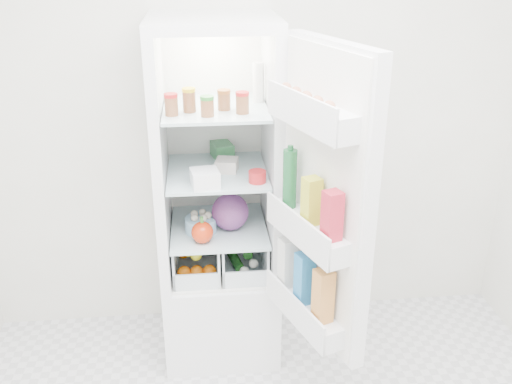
{
  "coord_description": "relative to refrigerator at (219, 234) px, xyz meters",
  "views": [
    {
      "loc": [
        -0.28,
        -1.47,
        2.1
      ],
      "look_at": [
        -0.03,
        0.95,
        1.04
      ],
      "focal_mm": 40.0,
      "sensor_mm": 36.0,
      "label": 1
    }
  ],
  "objects": [
    {
      "name": "room_walls",
      "position": [
        0.2,
        -1.25,
        0.93
      ],
      "size": [
        3.02,
        3.02,
        2.61
      ],
      "color": "silver",
      "rests_on": "ground"
    },
    {
      "name": "refrigerator",
      "position": [
        0.0,
        0.0,
        0.0
      ],
      "size": [
        0.6,
        0.6,
        1.8
      ],
      "color": "white",
      "rests_on": "ground"
    },
    {
      "name": "shelf_low",
      "position": [
        -0.0,
        -0.06,
        0.07
      ],
      "size": [
        0.49,
        0.53,
        0.01
      ],
      "primitive_type": "cube",
      "color": "silver",
      "rests_on": "refrigerator"
    },
    {
      "name": "shelf_mid",
      "position": [
        -0.0,
        -0.06,
        0.38
      ],
      "size": [
        0.49,
        0.53,
        0.02
      ],
      "primitive_type": "cube",
      "color": "silver",
      "rests_on": "refrigerator"
    },
    {
      "name": "shelf_top",
      "position": [
        -0.0,
        -0.06,
        0.71
      ],
      "size": [
        0.49,
        0.53,
        0.02
      ],
      "primitive_type": "cube",
      "color": "silver",
      "rests_on": "refrigerator"
    },
    {
      "name": "crisper_left",
      "position": [
        -0.12,
        -0.06,
        -0.06
      ],
      "size": [
        0.23,
        0.46,
        0.22
      ],
      "primitive_type": null,
      "color": "silver",
      "rests_on": "refrigerator"
    },
    {
      "name": "crisper_right",
      "position": [
        0.12,
        -0.06,
        -0.06
      ],
      "size": [
        0.23,
        0.46,
        0.22
      ],
      "primitive_type": null,
      "color": "silver",
      "rests_on": "refrigerator"
    },
    {
      "name": "condiment_jars",
      "position": [
        -0.04,
        -0.18,
        0.76
      ],
      "size": [
        0.38,
        0.16,
        0.08
      ],
      "color": "#B21919",
      "rests_on": "shelf_top"
    },
    {
      "name": "squeeze_bottle",
      "position": [
        0.21,
        -0.0,
        0.82
      ],
      "size": [
        0.07,
        0.07,
        0.19
      ],
      "primitive_type": "cylinder",
      "rotation": [
        0.0,
        0.0,
        -0.28
      ],
      "color": "silver",
      "rests_on": "shelf_top"
    },
    {
      "name": "tub_white",
      "position": [
        -0.06,
        -0.26,
        0.43
      ],
      "size": [
        0.14,
        0.14,
        0.08
      ],
      "primitive_type": "cube",
      "rotation": [
        0.0,
        0.0,
        0.16
      ],
      "color": "white",
      "rests_on": "shelf_mid"
    },
    {
      "name": "tub_cream",
      "position": [
        0.05,
        -0.07,
        0.42
      ],
      "size": [
        0.12,
        0.12,
        0.06
      ],
      "primitive_type": "cube",
      "rotation": [
        0.0,
        0.0,
        -0.21
      ],
      "color": "beige",
      "rests_on": "shelf_mid"
    },
    {
      "name": "tin_red",
      "position": [
        0.18,
        -0.23,
        0.42
      ],
      "size": [
        0.1,
        0.1,
        0.06
      ],
      "primitive_type": "cylinder",
      "rotation": [
        0.0,
        0.0,
        -0.16
      ],
      "color": "red",
      "rests_on": "shelf_mid"
    },
    {
      "name": "tub_green",
      "position": [
        0.04,
        0.13,
        0.43
      ],
      "size": [
        0.13,
        0.16,
        0.08
      ],
      "primitive_type": "cube",
      "rotation": [
        0.0,
        0.0,
        0.23
      ],
      "color": "#3F8A4E",
      "rests_on": "shelf_mid"
    },
    {
      "name": "red_cabbage",
      "position": [
        0.06,
        -0.09,
        0.18
      ],
      "size": [
        0.19,
        0.19,
        0.19
      ],
      "primitive_type": "sphere",
      "color": "#521C53",
      "rests_on": "shelf_low"
    },
    {
      "name": "bell_pepper",
      "position": [
        -0.09,
        -0.23,
        0.14
      ],
      "size": [
        0.11,
        0.11,
        0.11
      ],
      "primitive_type": "sphere",
      "color": "red",
      "rests_on": "shelf_low"
    },
    {
      "name": "mushroom_bowl",
      "position": [
        -0.09,
        -0.11,
        0.12
      ],
      "size": [
        0.16,
        0.16,
        0.08
      ],
      "primitive_type": "cylinder",
      "rotation": [
        0.0,
        0.0,
        -0.0
      ],
      "color": "#93BFDC",
      "rests_on": "shelf_low"
    },
    {
      "name": "citrus_pile",
      "position": [
        -0.13,
        -0.12,
        -0.07
      ],
      "size": [
        0.2,
        0.24,
        0.16
      ],
      "color": "orange",
      "rests_on": "refrigerator"
    },
    {
      "name": "veg_pile",
      "position": [
        0.13,
        -0.06,
        -0.1
      ],
      "size": [
        0.16,
        0.3,
        0.1
      ],
      "color": "#194A18",
      "rests_on": "refrigerator"
    },
    {
      "name": "fridge_door",
      "position": [
        0.4,
        -0.62,
        0.43
      ],
      "size": [
        0.35,
        0.58,
        1.3
      ],
      "rotation": [
        0.0,
        0.0,
        1.93
      ],
      "color": "white",
      "rests_on": "refrigerator"
    }
  ]
}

